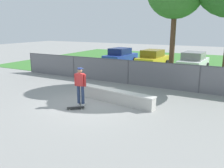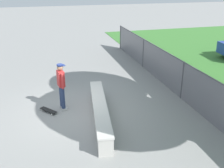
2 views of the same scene
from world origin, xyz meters
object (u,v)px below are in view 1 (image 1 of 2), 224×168
skateboarder (80,85)px  concrete_ledge (114,96)px  skateboard (76,108)px  car_white (193,61)px  car_yellow (153,59)px  car_blue (120,56)px

skateboarder → concrete_ledge: bearing=45.4°
concrete_ledge → skateboard: size_ratio=5.93×
car_white → skateboarder: bearing=-105.6°
concrete_ledge → car_yellow: size_ratio=1.03×
skateboarder → car_blue: bearing=107.5°
skateboard → car_blue: (-3.94, 12.78, 0.77)m
skateboarder → skateboard: bearing=-80.0°
skateboarder → skateboard: (0.10, -0.56, -0.96)m
skateboarder → car_white: (3.31, 11.85, -0.19)m
car_yellow → skateboard: bearing=-87.9°
skateboard → car_white: size_ratio=0.17×
car_white → car_yellow: bearing=178.4°
skateboarder → car_blue: size_ratio=0.42×
concrete_ledge → car_white: bearing=78.8°
car_blue → car_white: bearing=-2.9°
car_blue → car_yellow: (3.49, -0.26, 0.00)m
skateboard → car_yellow: 12.55m
concrete_ledge → skateboard: bearing=-121.8°
skateboard → concrete_ledge: bearing=58.2°
car_blue → skateboard: bearing=-72.9°
concrete_ledge → car_white: car_white is taller
skateboarder → car_white: bearing=74.4°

